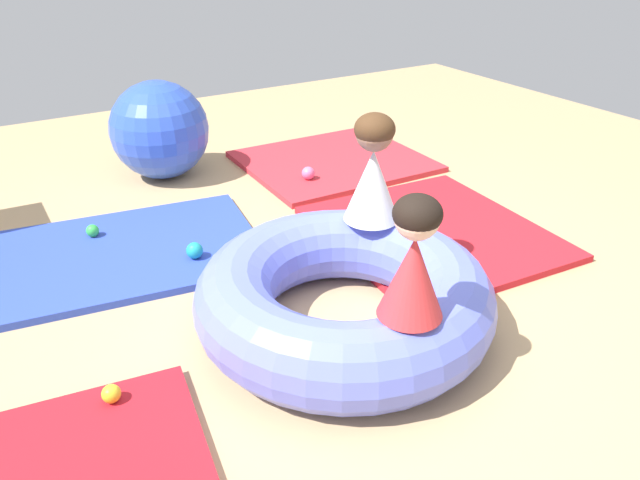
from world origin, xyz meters
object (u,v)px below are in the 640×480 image
object	(u,v)px
inflatable_cushion	(344,296)
child_in_white	(373,169)
exercise_ball_large	(160,130)
play_ball_green_second	(93,231)
child_in_red	(414,259)
play_ball_yellow	(111,394)
play_ball_pink	(308,173)
play_ball_red	(393,253)
play_ball_teal	(195,251)

from	to	relation	value
inflatable_cushion	child_in_white	bearing A→B (deg)	40.06
inflatable_cushion	exercise_ball_large	distance (m)	2.18
play_ball_green_second	inflatable_cushion	bearing A→B (deg)	-61.65
child_in_red	play_ball_green_second	xyz separation A→B (m)	(-0.75, 1.84, -0.50)
inflatable_cushion	child_in_white	world-z (taller)	child_in_white
child_in_red	child_in_white	world-z (taller)	child_in_white
play_ball_yellow	play_ball_green_second	size ratio (longest dim) A/B	1.00
play_ball_pink	child_in_white	bearing A→B (deg)	-106.44
child_in_white	exercise_ball_large	xyz separation A→B (m)	(-0.43, 1.89, -0.26)
child_in_white	play_ball_yellow	xyz separation A→B (m)	(-1.34, -0.26, -0.52)
child_in_white	play_ball_pink	distance (m)	1.37
play_ball_pink	exercise_ball_large	distance (m)	1.06
child_in_red	play_ball_green_second	size ratio (longest dim) A/B	6.69
child_in_white	play_ball_red	xyz separation A→B (m)	(0.19, 0.04, -0.52)
inflatable_cushion	child_in_white	xyz separation A→B (m)	(0.34, 0.28, 0.42)
play_ball_teal	child_in_white	bearing A→B (deg)	-40.64
play_ball_teal	play_ball_pink	bearing A→B (deg)	30.75
child_in_red	play_ball_green_second	distance (m)	2.05
play_ball_yellow	exercise_ball_large	xyz separation A→B (m)	(0.92, 2.15, 0.26)
inflatable_cushion	play_ball_green_second	world-z (taller)	inflatable_cushion
inflatable_cushion	play_ball_pink	world-z (taller)	inflatable_cushion
play_ball_green_second	play_ball_pink	bearing A→B (deg)	3.89
play_ball_red	inflatable_cushion	bearing A→B (deg)	-148.18
child_in_red	play_ball_pink	xyz separation A→B (m)	(0.70, 1.94, -0.49)
play_ball_green_second	child_in_white	bearing A→B (deg)	-45.75
child_in_red	play_ball_pink	distance (m)	2.12
play_ball_green_second	exercise_ball_large	world-z (taller)	exercise_ball_large
play_ball_yellow	play_ball_red	size ratio (longest dim) A/B	0.94
play_ball_yellow	exercise_ball_large	size ratio (longest dim) A/B	0.11
play_ball_pink	play_ball_red	world-z (taller)	play_ball_pink
child_in_red	play_ball_yellow	size ratio (longest dim) A/B	6.67
child_in_white	play_ball_pink	world-z (taller)	child_in_white
inflatable_cushion	play_ball_yellow	size ratio (longest dim) A/B	18.28
play_ball_green_second	exercise_ball_large	bearing A→B (deg)	49.00
play_ball_pink	exercise_ball_large	bearing A→B (deg)	139.57
inflatable_cushion	child_in_red	bearing A→B (deg)	-90.67
play_ball_teal	play_ball_red	distance (m)	1.04
play_ball_teal	play_ball_red	xyz separation A→B (m)	(0.88, -0.55, -0.01)
inflatable_cushion	play_ball_yellow	xyz separation A→B (m)	(-1.01, 0.02, -0.10)
play_ball_yellow	exercise_ball_large	world-z (taller)	exercise_ball_large
play_ball_green_second	exercise_ball_large	size ratio (longest dim) A/B	0.11
child_in_white	play_ball_pink	size ratio (longest dim) A/B	5.80
play_ball_teal	play_ball_yellow	distance (m)	1.07
play_ball_pink	exercise_ball_large	xyz separation A→B (m)	(-0.79, 0.67, 0.25)
inflatable_cushion	play_ball_yellow	distance (m)	1.01
child_in_white	play_ball_teal	size ratio (longest dim) A/B	5.88
child_in_white	child_in_red	bearing A→B (deg)	11.43
play_ball_red	play_ball_pink	bearing A→B (deg)	81.69
play_ball_teal	play_ball_pink	distance (m)	1.22
play_ball_yellow	exercise_ball_large	bearing A→B (deg)	66.91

